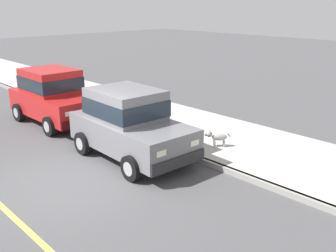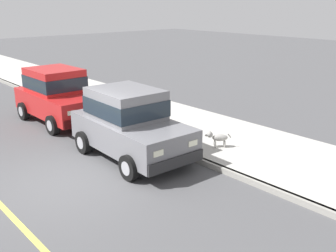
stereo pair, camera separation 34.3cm
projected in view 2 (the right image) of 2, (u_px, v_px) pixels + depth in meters
name	position (u px, v px, depth m)	size (l,w,h in m)	color
ground_plane	(66.00, 181.00, 9.38)	(80.00, 80.00, 0.00)	#4C4C4F
curb	(167.00, 147.00, 11.37)	(0.16, 64.00, 0.14)	gray
sidewalk	(209.00, 134.00, 12.51)	(3.60, 64.00, 0.14)	#B7B5AD
car_grey_hatchback	(129.00, 123.00, 10.58)	(2.05, 3.86, 1.88)	slate
car_red_hatchback	(58.00, 95.00, 13.80)	(1.98, 3.81, 1.88)	red
dog_grey	(218.00, 137.00, 11.10)	(0.60, 0.54, 0.49)	#999691
fire_hydrant	(133.00, 115.00, 13.11)	(0.34, 0.24, 0.72)	gold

